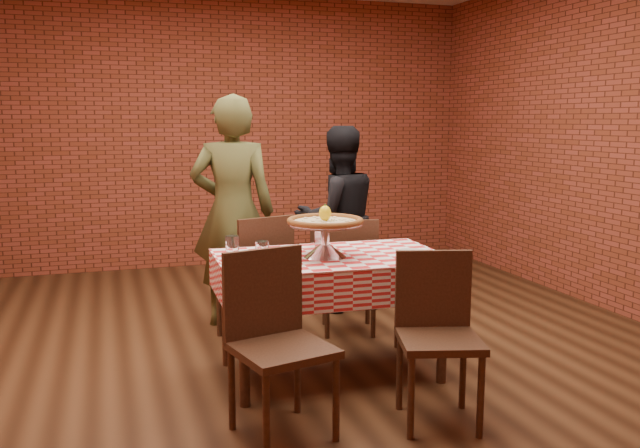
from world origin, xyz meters
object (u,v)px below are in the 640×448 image
(chair_near_left, at_px, (283,347))
(chair_far_right, at_px, (348,274))
(water_glass_right, at_px, (232,246))
(diner_black, at_px, (338,219))
(pizza_stand, at_px, (325,240))
(chair_near_right, at_px, (439,342))
(condiment_caddy, at_px, (320,236))
(diner_olive, at_px, (233,211))
(table, at_px, (331,316))
(pizza, at_px, (325,222))
(water_glass_left, at_px, (262,252))
(chair_far_left, at_px, (253,277))

(chair_near_left, height_order, chair_far_right, chair_near_left)
(water_glass_right, xyz_separation_m, diner_black, (1.12, 1.24, -0.06))
(pizza_stand, height_order, chair_near_right, pizza_stand)
(condiment_caddy, bearing_deg, diner_olive, 108.30)
(table, relative_size, pizza, 2.95)
(table, relative_size, diner_black, 0.89)
(water_glass_left, bearing_deg, diner_black, 56.24)
(diner_olive, bearing_deg, chair_far_right, 165.13)
(condiment_caddy, height_order, chair_near_right, condiment_caddy)
(table, distance_m, diner_black, 1.53)
(chair_far_left, bearing_deg, condiment_caddy, 105.61)
(table, relative_size, chair_near_left, 1.47)
(condiment_caddy, relative_size, chair_far_left, 0.15)
(pizza, xyz_separation_m, diner_black, (0.58, 1.41, -0.21))
(water_glass_right, bearing_deg, diner_olive, 79.31)
(water_glass_left, relative_size, chair_far_left, 0.14)
(pizza, relative_size, water_glass_right, 3.61)
(condiment_caddy, xyz_separation_m, chair_far_left, (-0.33, 0.53, -0.37))
(water_glass_right, height_order, diner_olive, diner_olive)
(chair_near_left, height_order, chair_near_right, chair_near_left)
(chair_near_right, bearing_deg, diner_black, 99.76)
(water_glass_left, relative_size, diner_black, 0.08)
(pizza, xyz_separation_m, chair_near_right, (0.36, -0.80, -0.53))
(table, bearing_deg, chair_near_left, -124.66)
(diner_olive, bearing_deg, chair_near_left, 102.02)
(pizza, height_order, condiment_caddy, pizza)
(chair_near_right, xyz_separation_m, diner_black, (0.22, 2.21, 0.32))
(water_glass_left, xyz_separation_m, diner_olive, (0.07, 1.32, 0.06))
(pizza_stand, bearing_deg, diner_olive, 104.63)
(pizza_stand, bearing_deg, table, 32.87)
(water_glass_left, height_order, condiment_caddy, condiment_caddy)
(table, xyz_separation_m, chair_far_right, (0.40, 0.77, 0.06))
(diner_olive, bearing_deg, condiment_caddy, 128.65)
(water_glass_left, bearing_deg, pizza_stand, 8.15)
(table, height_order, chair_far_right, chair_far_right)
(pizza_stand, xyz_separation_m, chair_near_right, (0.36, -0.80, -0.42))
(chair_far_left, relative_size, diner_black, 0.60)
(chair_far_right, bearing_deg, water_glass_left, 60.29)
(water_glass_left, distance_m, chair_far_left, 0.99)
(water_glass_right, bearing_deg, table, -13.58)
(chair_far_right, bearing_deg, diner_olive, -15.42)
(water_glass_right, distance_m, chair_near_right, 1.37)
(pizza_stand, relative_size, chair_far_right, 0.53)
(chair_near_left, height_order, diner_olive, diner_olive)
(pizza_stand, height_order, chair_far_left, pizza_stand)
(chair_near_right, xyz_separation_m, chair_far_left, (-0.62, 1.66, 0.01))
(pizza, distance_m, condiment_caddy, 0.36)
(table, bearing_deg, condiment_caddy, 85.49)
(table, height_order, water_glass_left, water_glass_left)
(water_glass_right, bearing_deg, diner_black, 48.09)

